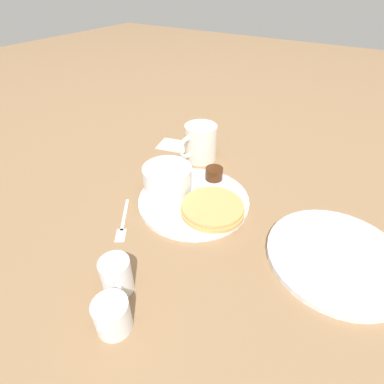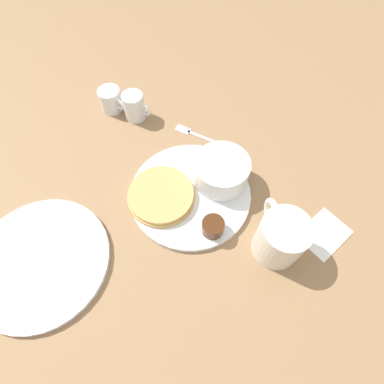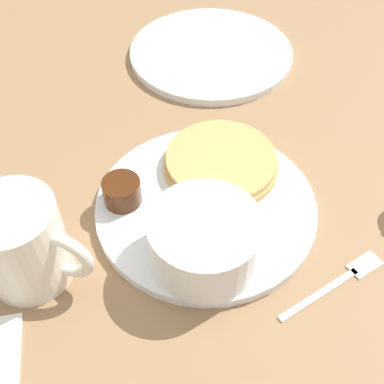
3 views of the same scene
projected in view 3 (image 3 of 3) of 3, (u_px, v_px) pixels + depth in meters
The scene contains 9 objects.
ground_plane at pixel (202, 209), 0.56m from camera, with size 4.00×4.00×0.00m, color #93704C.
plate at pixel (202, 206), 0.56m from camera, with size 0.26×0.26×0.01m.
pancake_stack at pixel (217, 162), 0.59m from camera, with size 0.14×0.14×0.02m.
bowl at pixel (203, 239), 0.48m from camera, with size 0.11×0.11×0.06m.
syrup_cup at pixel (118, 194), 0.54m from camera, with size 0.04×0.04×0.03m.
butter_ramekin at pixel (188, 263), 0.48m from camera, with size 0.05×0.05×0.04m.
coffee_mug at pixel (19, 243), 0.47m from camera, with size 0.09×0.12×0.10m.
fork at pixel (339, 278), 0.50m from camera, with size 0.09×0.12×0.00m.
far_plate at pixel (207, 52), 0.77m from camera, with size 0.26×0.26×0.01m.
Camera 3 is at (-0.35, -0.00, 0.44)m, focal length 45.00 mm.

